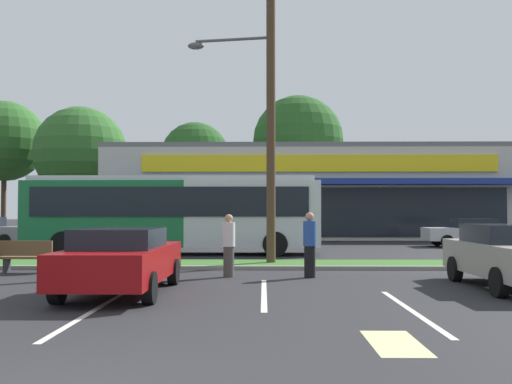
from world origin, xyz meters
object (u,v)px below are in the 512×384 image
(bus_stop_bench, at_px, (26,256))
(car_2, at_px, (511,255))
(car_5, at_px, (122,259))
(utility_pole, at_px, (267,96))
(pedestrian_near_bench, at_px, (310,245))
(city_bus, at_px, (174,212))
(pedestrian_by_pole, at_px, (229,245))
(car_0, at_px, (470,232))

(bus_stop_bench, height_order, car_2, car_2)
(car_5, bearing_deg, car_2, -83.89)
(utility_pole, height_order, pedestrian_near_bench, utility_pole)
(city_bus, height_order, pedestrian_by_pole, city_bus)
(utility_pole, height_order, car_0, utility_pole)
(utility_pole, relative_size, pedestrian_near_bench, 5.96)
(car_2, bearing_deg, utility_pole, -133.86)
(pedestrian_by_pole, bearing_deg, pedestrian_near_bench, 34.23)
(car_2, bearing_deg, car_5, -83.89)
(utility_pole, relative_size, pedestrian_by_pole, 6.14)
(car_0, xyz_separation_m, pedestrian_by_pole, (-11.43, -13.50, 0.13))
(car_2, bearing_deg, pedestrian_by_pole, -108.22)
(bus_stop_bench, bearing_deg, car_5, 132.88)
(pedestrian_near_bench, bearing_deg, car_5, 153.53)
(city_bus, bearing_deg, bus_stop_bench, -112.75)
(city_bus, distance_m, car_5, 11.50)
(pedestrian_near_bench, bearing_deg, utility_pole, 47.39)
(car_2, relative_size, car_5, 0.94)
(bus_stop_bench, bearing_deg, car_0, -144.18)
(car_0, relative_size, pedestrian_by_pole, 2.57)
(bus_stop_bench, bearing_deg, pedestrian_near_bench, 172.78)
(bus_stop_bench, height_order, pedestrian_near_bench, pedestrian_near_bench)
(car_0, height_order, car_2, car_2)
(utility_pole, distance_m, pedestrian_by_pole, 5.87)
(pedestrian_by_pole, bearing_deg, car_2, 18.67)
(car_2, bearing_deg, pedestrian_near_bench, -115.04)
(bus_stop_bench, bearing_deg, city_bus, -113.35)
(utility_pole, xyz_separation_m, car_0, (10.36, 10.26, -4.90))
(car_2, distance_m, pedestrian_near_bench, 5.01)
(car_0, xyz_separation_m, pedestrian_near_bench, (-9.21, -13.60, 0.15))
(bus_stop_bench, bearing_deg, pedestrian_by_pole, 171.11)
(car_0, height_order, pedestrian_near_bench, pedestrian_near_bench)
(car_0, height_order, pedestrian_by_pole, pedestrian_by_pole)
(bus_stop_bench, relative_size, car_2, 0.36)
(car_0, distance_m, pedestrian_near_bench, 16.43)
(bus_stop_bench, bearing_deg, car_2, 166.07)
(utility_pole, distance_m, car_5, 8.69)
(city_bus, xyz_separation_m, car_0, (14.24, 5.24, -1.03))
(utility_pole, height_order, bus_stop_bench, utility_pole)
(pedestrian_near_bench, height_order, pedestrian_by_pole, pedestrian_near_bench)
(city_bus, height_order, car_2, city_bus)
(car_0, distance_m, pedestrian_by_pole, 17.69)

